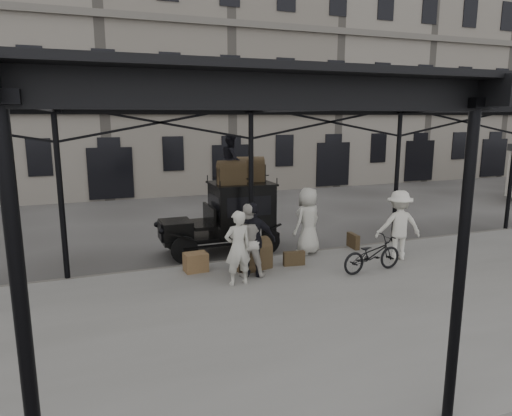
# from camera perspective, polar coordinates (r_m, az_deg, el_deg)

# --- Properties ---
(ground) EXTENTS (120.00, 120.00, 0.00)m
(ground) POSITION_cam_1_polar(r_m,az_deg,el_deg) (11.75, 2.79, -9.61)
(ground) COLOR #383533
(ground) RESTS_ON ground
(platform) EXTENTS (28.00, 8.00, 0.15)m
(platform) POSITION_cam_1_polar(r_m,az_deg,el_deg) (10.06, 7.43, -12.96)
(platform) COLOR slate
(platform) RESTS_ON ground
(canopy) EXTENTS (22.50, 9.00, 4.74)m
(canopy) POSITION_cam_1_polar(r_m,az_deg,el_deg) (9.43, 7.33, 13.69)
(canopy) COLOR black
(canopy) RESTS_ON ground
(building_frontage) EXTENTS (64.00, 8.00, 14.00)m
(building_frontage) POSITION_cam_1_polar(r_m,az_deg,el_deg) (28.54, -12.19, 16.72)
(building_frontage) COLOR slate
(building_frontage) RESTS_ON ground
(taxi) EXTENTS (3.65, 1.55, 2.18)m
(taxi) POSITION_cam_1_polar(r_m,az_deg,el_deg) (14.33, -3.02, -0.74)
(taxi) COLOR black
(taxi) RESTS_ON ground
(porter_left) EXTENTS (0.71, 0.50, 1.85)m
(porter_left) POSITION_cam_1_polar(r_m,az_deg,el_deg) (11.10, -2.30, -5.00)
(porter_left) COLOR beige
(porter_left) RESTS_ON platform
(porter_midleft) EXTENTS (1.09, 0.96, 1.90)m
(porter_midleft) POSITION_cam_1_polar(r_m,az_deg,el_deg) (11.68, -1.00, -4.04)
(porter_midleft) COLOR beige
(porter_midleft) RESTS_ON platform
(porter_centre) EXTENTS (1.15, 0.97, 2.00)m
(porter_centre) POSITION_cam_1_polar(r_m,az_deg,el_deg) (13.68, 6.50, -1.60)
(porter_centre) COLOR beige
(porter_centre) RESTS_ON platform
(porter_official) EXTENTS (1.23, 0.90, 1.93)m
(porter_official) POSITION_cam_1_polar(r_m,az_deg,el_deg) (11.64, -0.33, -4.01)
(porter_official) COLOR black
(porter_official) RESTS_ON platform
(porter_right) EXTENTS (1.45, 1.08, 2.01)m
(porter_right) POSITION_cam_1_polar(r_m,az_deg,el_deg) (13.65, 17.42, -2.07)
(porter_right) COLOR silver
(porter_right) RESTS_ON platform
(bicycle) EXTENTS (1.86, 0.80, 0.95)m
(bicycle) POSITION_cam_1_polar(r_m,az_deg,el_deg) (12.50, 14.31, -5.62)
(bicycle) COLOR black
(bicycle) RESTS_ON platform
(porter_roof) EXTENTS (0.73, 0.85, 1.50)m
(porter_roof) POSITION_cam_1_polar(r_m,az_deg,el_deg) (13.97, -3.10, 6.12)
(porter_roof) COLOR black
(porter_roof) RESTS_ON taxi
(steamer_trunk_roof_near) EXTENTS (0.85, 0.54, 0.61)m
(steamer_trunk_roof_near) POSITION_cam_1_polar(r_m,az_deg,el_deg) (13.86, -3.09, 4.23)
(steamer_trunk_roof_near) COLOR #4A3B22
(steamer_trunk_roof_near) RESTS_ON taxi
(steamer_trunk_roof_far) EXTENTS (0.98, 0.71, 0.65)m
(steamer_trunk_roof_far) POSITION_cam_1_polar(r_m,az_deg,el_deg) (14.52, -0.79, 4.64)
(steamer_trunk_roof_far) COLOR #4A3B22
(steamer_trunk_roof_far) RESTS_ON taxi
(steamer_trunk_platform) EXTENTS (1.09, 0.83, 0.71)m
(steamer_trunk_platform) POSITION_cam_1_polar(r_m,az_deg,el_deg) (12.36, -0.49, -6.04)
(steamer_trunk_platform) COLOR #4A3B22
(steamer_trunk_platform) RESTS_ON platform
(wicker_hamper) EXTENTS (0.63, 0.49, 0.50)m
(wicker_hamper) POSITION_cam_1_polar(r_m,az_deg,el_deg) (12.31, -7.55, -6.72)
(wicker_hamper) COLOR brown
(wicker_hamper) RESTS_ON platform
(suitcase_upright) EXTENTS (0.19, 0.61, 0.45)m
(suitcase_upright) POSITION_cam_1_polar(r_m,az_deg,el_deg) (14.66, 12.05, -4.04)
(suitcase_upright) COLOR #4A3B22
(suitcase_upright) RESTS_ON platform
(suitcase_flat) EXTENTS (0.61, 0.22, 0.40)m
(suitcase_flat) POSITION_cam_1_polar(r_m,az_deg,el_deg) (12.73, 4.78, -6.30)
(suitcase_flat) COLOR #4A3B22
(suitcase_flat) RESTS_ON platform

